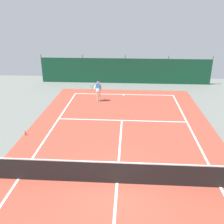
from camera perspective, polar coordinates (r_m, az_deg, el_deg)
ground_plane at (r=10.72m, az=1.15°, el=-15.67°), size 36.00×36.00×0.00m
court_surface at (r=10.72m, az=1.15°, el=-15.66°), size 11.02×26.60×0.01m
tennis_net at (r=10.42m, az=1.17°, el=-13.44°), size 10.12×0.10×1.10m
back_fence at (r=25.30m, az=2.91°, el=8.23°), size 16.30×0.98×2.70m
tennis_player at (r=19.60m, az=-3.09°, el=5.15°), size 0.85×0.64×1.64m
tennis_ball_near_player at (r=21.64m, az=8.76°, el=3.95°), size 0.07×0.07×0.07m
tennis_ball_midcourt at (r=17.84m, az=3.61°, el=0.31°), size 0.07×0.07×0.07m
tennis_ball_by_sideline at (r=18.55m, az=-6.39°, el=1.06°), size 0.07×0.07×0.07m
parked_car at (r=27.37m, az=1.44°, el=9.65°), size 2.11×4.25×1.68m
water_bottle at (r=15.16m, az=-18.85°, el=-4.52°), size 0.08×0.08×0.24m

